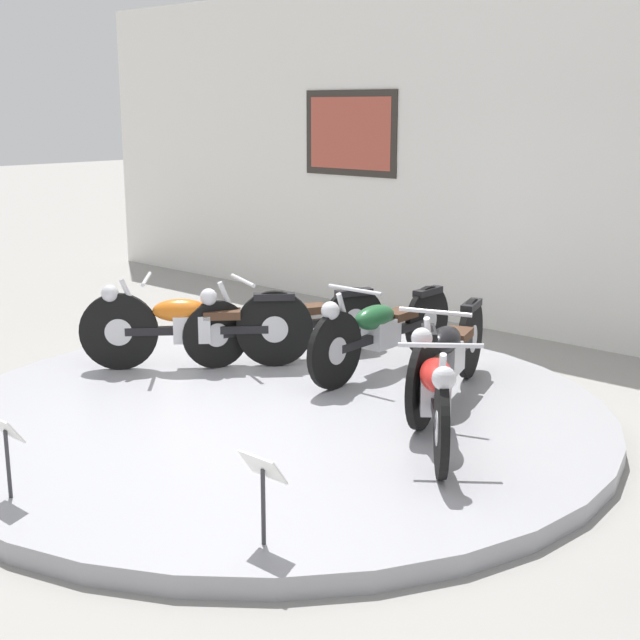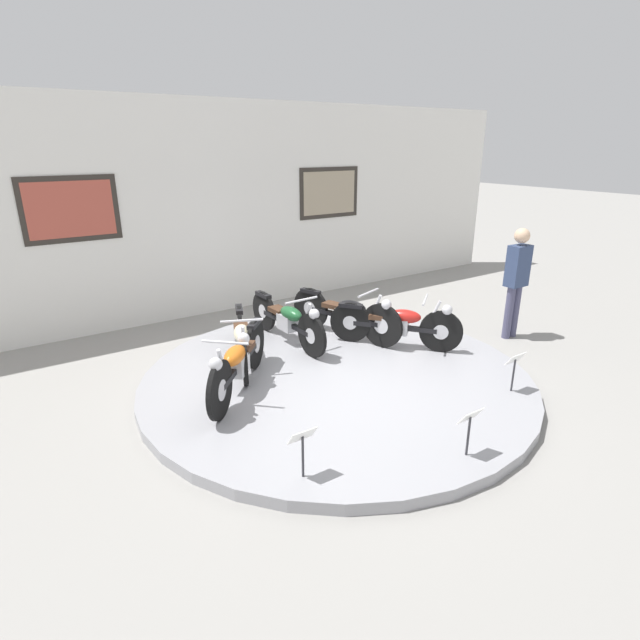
% 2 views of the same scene
% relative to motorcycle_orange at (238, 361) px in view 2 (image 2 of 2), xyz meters
% --- Properties ---
extents(ground_plane, '(60.00, 60.00, 0.00)m').
position_rel_motorcycle_orange_xyz_m(ground_plane, '(1.28, -0.26, -0.53)').
color(ground_plane, gray).
extents(display_platform, '(5.10, 5.10, 0.13)m').
position_rel_motorcycle_orange_xyz_m(display_platform, '(1.28, -0.26, -0.47)').
color(display_platform, '#99999E').
rests_on(display_platform, ground_plane).
extents(back_wall, '(14.00, 0.22, 3.75)m').
position_rel_motorcycle_orange_xyz_m(back_wall, '(1.28, 3.51, 1.34)').
color(back_wall, white).
rests_on(back_wall, ground_plane).
extents(motorcycle_orange, '(1.43, 1.52, 0.82)m').
position_rel_motorcycle_orange_xyz_m(motorcycle_orange, '(0.00, 0.00, 0.00)').
color(motorcycle_orange, black).
rests_on(motorcycle_orange, display_platform).
extents(motorcycle_cream, '(0.82, 1.82, 0.78)m').
position_rel_motorcycle_orange_xyz_m(motorcycle_cream, '(0.39, 0.72, -0.03)').
color(motorcycle_cream, black).
rests_on(motorcycle_cream, display_platform).
extents(motorcycle_green, '(0.54, 1.99, 0.80)m').
position_rel_motorcycle_orange_xyz_m(motorcycle_green, '(1.29, 1.02, -0.02)').
color(motorcycle_green, black).
rests_on(motorcycle_green, display_platform).
extents(motorcycle_black, '(0.75, 1.93, 0.81)m').
position_rel_motorcycle_orange_xyz_m(motorcycle_black, '(2.17, 0.73, -0.00)').
color(motorcycle_black, black).
rests_on(motorcycle_black, display_platform).
extents(motorcycle_red, '(1.29, 1.57, 0.79)m').
position_rel_motorcycle_orange_xyz_m(motorcycle_red, '(2.57, -0.00, -0.02)').
color(motorcycle_red, black).
rests_on(motorcycle_red, display_platform).
extents(info_placard_front_left, '(0.26, 0.11, 0.51)m').
position_rel_motorcycle_orange_xyz_m(info_placard_front_left, '(-0.23, -1.86, -0.03)').
color(info_placard_front_left, '#333338').
rests_on(info_placard_front_left, display_platform).
extents(info_placard_front_centre, '(0.26, 0.11, 0.51)m').
position_rel_motorcycle_orange_xyz_m(info_placard_front_centre, '(1.28, -2.46, -0.03)').
color(info_placard_front_centre, '#333338').
rests_on(info_placard_front_centre, display_platform).
extents(info_placard_front_right, '(0.26, 0.11, 0.51)m').
position_rel_motorcycle_orange_xyz_m(info_placard_front_right, '(2.80, -1.86, -0.03)').
color(info_placard_front_right, '#333338').
rests_on(info_placard_front_right, display_platform).
extents(visitor_standing, '(0.36, 0.24, 1.79)m').
position_rel_motorcycle_orange_xyz_m(visitor_standing, '(4.62, -0.48, 0.49)').
color(visitor_standing, '#4C4C6B').
rests_on(visitor_standing, ground_plane).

